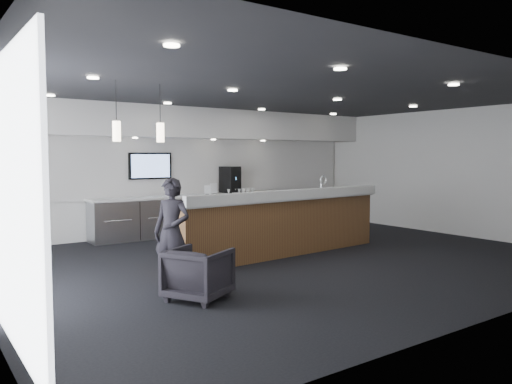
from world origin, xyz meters
TOP-DOWN VIEW (x-y plane):
  - ground at (0.00, 0.00)m, footprint 10.00×10.00m
  - ceiling at (0.00, 0.00)m, footprint 10.00×8.00m
  - back_wall at (0.00, 4.00)m, footprint 10.00×0.02m
  - right_wall at (5.00, 0.00)m, footprint 0.02×8.00m
  - soffit_bulkhead at (0.00, 3.55)m, footprint 10.00×0.90m
  - alcove_panel at (0.00, 3.97)m, footprint 9.80×0.06m
  - back_credenza at (-0.00, 3.64)m, footprint 5.06×0.66m
  - wall_tv at (-1.00, 3.91)m, footprint 1.05×0.08m
  - pendant_left at (-2.40, 0.80)m, footprint 0.12×0.12m
  - pendant_right at (-3.10, 0.80)m, footprint 0.12×0.12m
  - ceiling_can_lights at (0.00, 0.00)m, footprint 7.00×5.00m
  - service_counter at (0.15, 0.41)m, footprint 4.74×1.13m
  - coffee_machine at (1.08, 3.70)m, footprint 0.47×0.55m
  - info_sign_left at (0.32, 3.54)m, footprint 0.16×0.07m
  - info_sign_right at (0.49, 3.53)m, footprint 0.20×0.03m
  - armchair at (-2.60, -1.34)m, footprint 1.02×1.01m
  - lounge_guest at (-2.57, -0.51)m, footprint 0.62×0.69m
  - cup_0 at (1.65, 3.54)m, footprint 0.11×0.11m
  - cup_1 at (1.51, 3.54)m, footprint 0.15×0.15m
  - cup_2 at (1.37, 3.54)m, footprint 0.14×0.14m
  - cup_3 at (1.23, 3.54)m, footprint 0.14×0.14m
  - cup_4 at (1.09, 3.54)m, footprint 0.15×0.15m
  - cup_5 at (0.95, 3.54)m, footprint 0.12×0.12m

SIDE VIEW (x-z plane):
  - ground at x=0.00m, z-range 0.00..0.00m
  - armchair at x=-2.60m, z-range 0.00..0.69m
  - back_credenza at x=0.00m, z-range 0.00..0.95m
  - service_counter at x=0.15m, z-range -0.17..1.32m
  - lounge_guest at x=-2.57m, z-range 0.00..1.57m
  - cup_0 at x=1.65m, z-range 0.95..1.05m
  - cup_1 at x=1.51m, z-range 0.95..1.05m
  - cup_2 at x=1.37m, z-range 0.95..1.05m
  - cup_3 at x=1.23m, z-range 0.95..1.05m
  - cup_4 at x=1.09m, z-range 0.95..1.05m
  - cup_5 at x=0.95m, z-range 0.95..1.05m
  - info_sign_left at x=0.32m, z-range 0.95..1.17m
  - info_sign_right at x=0.49m, z-range 0.95..1.22m
  - coffee_machine at x=1.08m, z-range 0.95..1.61m
  - back_wall at x=0.00m, z-range 0.00..3.00m
  - right_wall at x=5.00m, z-range 0.00..3.00m
  - alcove_panel at x=0.00m, z-range 0.90..2.30m
  - wall_tv at x=-1.00m, z-range 1.34..1.96m
  - pendant_left at x=-2.40m, z-range 2.10..2.40m
  - pendant_right at x=-3.10m, z-range 2.10..2.40m
  - soffit_bulkhead at x=0.00m, z-range 2.30..3.00m
  - ceiling_can_lights at x=0.00m, z-range 2.96..2.98m
  - ceiling at x=0.00m, z-range 2.99..3.01m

